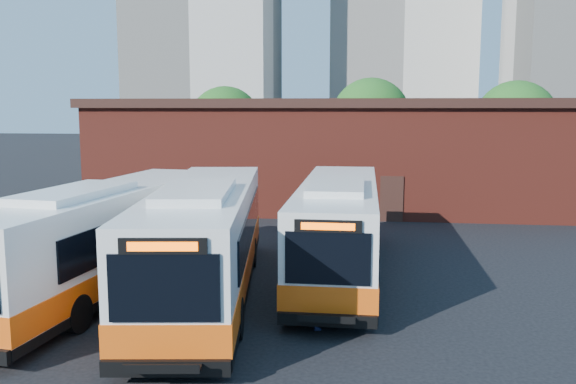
# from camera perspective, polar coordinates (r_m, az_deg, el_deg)

# --- Properties ---
(ground) EXTENTS (220.00, 220.00, 0.00)m
(ground) POSITION_cam_1_polar(r_m,az_deg,el_deg) (18.86, 2.03, -10.50)
(ground) COLOR black
(bus_west) EXTENTS (4.14, 13.31, 3.57)m
(bus_west) POSITION_cam_1_polar(r_m,az_deg,el_deg) (20.66, -16.82, -4.53)
(bus_west) COLOR white
(bus_west) RESTS_ON ground
(bus_midwest) EXTENTS (4.51, 13.78, 3.70)m
(bus_midwest) POSITION_cam_1_polar(r_m,az_deg,el_deg) (19.48, -7.76, -4.83)
(bus_midwest) COLOR white
(bus_midwest) RESTS_ON ground
(bus_mideast) EXTENTS (2.72, 12.85, 3.49)m
(bus_mideast) POSITION_cam_1_polar(r_m,az_deg,el_deg) (21.92, 4.74, -3.60)
(bus_mideast) COLOR white
(bus_mideast) RESTS_ON ground
(transit_worker) EXTENTS (0.69, 0.84, 2.00)m
(transit_worker) POSITION_cam_1_polar(r_m,az_deg,el_deg) (16.72, 2.63, -9.35)
(transit_worker) COLOR black
(transit_worker) RESTS_ON ground
(depot_building) EXTENTS (28.60, 12.60, 6.40)m
(depot_building) POSITION_cam_1_polar(r_m,az_deg,el_deg) (37.95, 4.83, 3.87)
(depot_building) COLOR maroon
(depot_building) RESTS_ON ground
(tree_west) EXTENTS (6.00, 6.00, 7.65)m
(tree_west) POSITION_cam_1_polar(r_m,az_deg,el_deg) (51.17, -5.89, 6.48)
(tree_west) COLOR #382314
(tree_west) RESTS_ON ground
(tree_mid) EXTENTS (6.56, 6.56, 8.36)m
(tree_mid) POSITION_cam_1_polar(r_m,az_deg,el_deg) (51.82, 7.76, 6.95)
(tree_mid) COLOR #382314
(tree_mid) RESTS_ON ground
(tree_east) EXTENTS (6.24, 6.24, 7.96)m
(tree_east) POSITION_cam_1_polar(r_m,az_deg,el_deg) (50.14, 20.52, 6.20)
(tree_east) COLOR #382314
(tree_east) RESTS_ON ground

